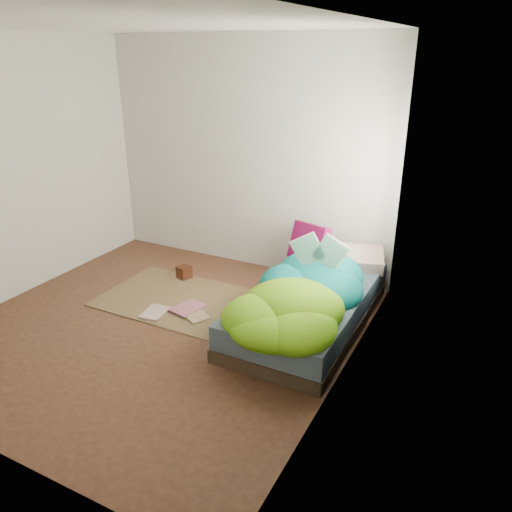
{
  "coord_description": "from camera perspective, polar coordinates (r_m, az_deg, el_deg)",
  "views": [
    {
      "loc": [
        2.68,
        -3.21,
        2.42
      ],
      "look_at": [
        0.65,
        0.75,
        0.57
      ],
      "focal_mm": 35.0,
      "sensor_mm": 36.0,
      "label": 1
    }
  ],
  "objects": [
    {
      "name": "ground",
      "position": [
        4.83,
        -11.05,
        -8.01
      ],
      "size": [
        3.5,
        3.5,
        0.0
      ],
      "primitive_type": "cube",
      "color": "#45261A",
      "rests_on": "ground"
    },
    {
      "name": "pillow_floral",
      "position": [
        5.29,
        10.85,
        -0.24
      ],
      "size": [
        0.73,
        0.57,
        0.14
      ],
      "primitive_type": "cube",
      "rotation": [
        0.0,
        0.0,
        0.3
      ],
      "color": "silver",
      "rests_on": "bed"
    },
    {
      "name": "floor_book_a",
      "position": [
        5.1,
        -12.55,
        -6.14
      ],
      "size": [
        0.25,
        0.32,
        0.02
      ],
      "primitive_type": "imported",
      "rotation": [
        0.0,
        0.0,
        0.14
      ],
      "color": "beige",
      "rests_on": "rug"
    },
    {
      "name": "wooden_box",
      "position": [
        5.73,
        -8.21,
        -1.83
      ],
      "size": [
        0.17,
        0.17,
        0.14
      ],
      "primitive_type": "cube",
      "rotation": [
        0.0,
        0.0,
        -0.32
      ],
      "color": "#35190C",
      "rests_on": "rug"
    },
    {
      "name": "rug",
      "position": [
        5.29,
        -8.73,
        -4.92
      ],
      "size": [
        1.6,
        1.1,
        0.01
      ],
      "primitive_type": "cube",
      "color": "brown",
      "rests_on": "ground"
    },
    {
      "name": "pillow_magenta",
      "position": [
        5.27,
        6.06,
        1.5
      ],
      "size": [
        0.42,
        0.23,
        0.4
      ],
      "primitive_type": "cube",
      "rotation": [
        0.0,
        0.0,
        -0.29
      ],
      "color": "#520533",
      "rests_on": "bed"
    },
    {
      "name": "bed",
      "position": [
        4.76,
        6.02,
        -5.85
      ],
      "size": [
        1.0,
        2.0,
        0.34
      ],
      "color": "#3D2A21",
      "rests_on": "ground"
    },
    {
      "name": "floor_book_c",
      "position": [
        4.89,
        -7.88,
        -7.07
      ],
      "size": [
        0.33,
        0.3,
        0.02
      ],
      "primitive_type": "imported",
      "rotation": [
        0.0,
        0.0,
        1.04
      ],
      "color": "tan",
      "rests_on": "rug"
    },
    {
      "name": "duvet",
      "position": [
        4.42,
        5.15,
        -3.18
      ],
      "size": [
        0.96,
        1.84,
        0.34
      ],
      "primitive_type": null,
      "color": "#076B70",
      "rests_on": "bed"
    },
    {
      "name": "open_book",
      "position": [
        4.56,
        7.28,
        1.67
      ],
      "size": [
        0.44,
        0.16,
        0.26
      ],
      "primitive_type": null,
      "rotation": [
        0.0,
        0.0,
        0.16
      ],
      "color": "#347E29",
      "rests_on": "duvet"
    },
    {
      "name": "floor_book_b",
      "position": [
        5.14,
        -8.66,
        -5.52
      ],
      "size": [
        0.3,
        0.36,
        0.03
      ],
      "primitive_type": "imported",
      "rotation": [
        0.0,
        0.0,
        -0.23
      ],
      "color": "#B2677B",
      "rests_on": "rug"
    },
    {
      "name": "room_walls",
      "position": [
        4.25,
        -12.5,
        11.23
      ],
      "size": [
        3.54,
        3.54,
        2.62
      ],
      "color": "silver",
      "rests_on": "ground"
    }
  ]
}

